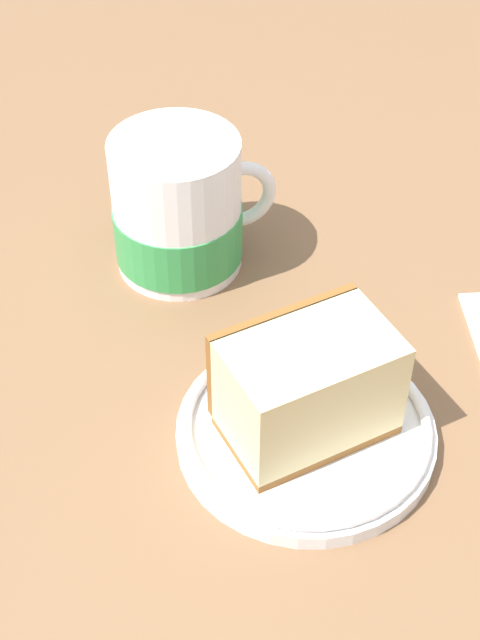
% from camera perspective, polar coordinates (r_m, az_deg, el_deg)
% --- Properties ---
extents(ground_plane, '(1.35, 1.35, 0.03)m').
position_cam_1_polar(ground_plane, '(0.59, -4.05, -7.41)').
color(ground_plane, brown).
extents(small_plate, '(0.16, 0.16, 0.02)m').
position_cam_1_polar(small_plate, '(0.56, 4.02, -6.66)').
color(small_plate, white).
rests_on(small_plate, ground_plane).
extents(cake_slice, '(0.11, 0.08, 0.07)m').
position_cam_1_polar(cake_slice, '(0.54, 4.06, -3.97)').
color(cake_slice, brown).
rests_on(cake_slice, small_plate).
extents(tea_mug, '(0.12, 0.09, 0.10)m').
position_cam_1_polar(tea_mug, '(0.66, -3.73, 6.62)').
color(tea_mug, white).
rests_on(tea_mug, ground_plane).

